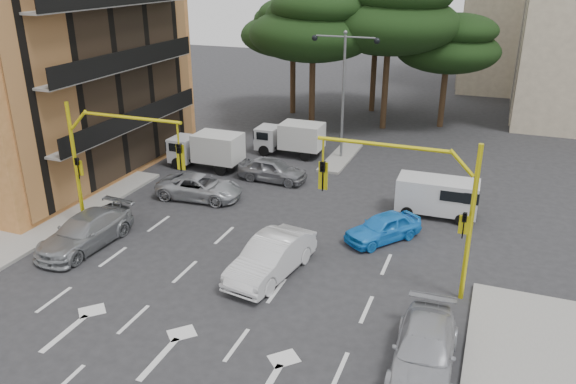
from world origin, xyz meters
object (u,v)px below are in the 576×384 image
at_px(box_truck_a, 206,150).
at_px(box_truck_b, 290,139).
at_px(car_silver_wagon, 85,232).
at_px(car_silver_cross_b, 272,169).
at_px(signal_mast_right, 421,195).
at_px(car_silver_cross_a, 200,187).
at_px(car_blue_compact, 383,227).
at_px(car_white_hatch, 271,257).
at_px(van_white, 437,197).
at_px(signal_mast_left, 106,153).
at_px(car_silver_parked, 424,350).
at_px(street_lamp_center, 344,73).

xyz_separation_m(box_truck_a, box_truck_b, (3.84, 4.16, -0.03)).
distance_m(car_silver_wagon, car_silver_cross_b, 11.33).
bearing_deg(signal_mast_right, box_truck_b, 126.74).
bearing_deg(car_silver_cross_a, car_blue_compact, -102.16).
distance_m(car_silver_cross_a, box_truck_b, 8.72).
distance_m(car_silver_cross_a, box_truck_a, 4.78).
distance_m(car_blue_compact, box_truck_a, 13.29).
xyz_separation_m(car_white_hatch, car_blue_compact, (3.52, 4.57, -0.16)).
xyz_separation_m(car_silver_cross_b, box_truck_a, (-4.54, 0.57, 0.44)).
relative_size(car_silver_cross_a, van_white, 1.17).
bearing_deg(signal_mast_left, car_silver_wagon, -103.01).
height_order(car_silver_parked, van_white, van_white).
relative_size(car_silver_cross_a, car_silver_cross_b, 1.13).
xyz_separation_m(signal_mast_right, car_blue_compact, (-1.93, 3.64, -3.26)).
xyz_separation_m(car_blue_compact, car_silver_wagon, (-12.05, -5.22, 0.08)).
relative_size(street_lamp_center, box_truck_b, 1.76).
relative_size(car_white_hatch, car_blue_compact, 1.29).
relative_size(street_lamp_center, car_silver_cross_b, 1.95).
bearing_deg(car_silver_cross_a, car_white_hatch, -136.70).
distance_m(signal_mast_right, car_silver_cross_a, 13.39).
xyz_separation_m(car_white_hatch, car_silver_parked, (6.49, -3.51, -0.12)).
relative_size(signal_mast_left, van_white, 1.56).
height_order(car_white_hatch, van_white, van_white).
relative_size(signal_mast_right, box_truck_a, 1.32).
bearing_deg(box_truck_b, car_white_hatch, -162.18).
relative_size(street_lamp_center, car_silver_cross_a, 1.72).
bearing_deg(box_truck_a, signal_mast_left, -177.52).
relative_size(street_lamp_center, car_white_hatch, 1.64).
distance_m(car_white_hatch, car_silver_wagon, 8.55).
bearing_deg(car_silver_parked, car_blue_compact, 108.20).
xyz_separation_m(signal_mast_left, street_lamp_center, (6.80, 14.01, 1.54)).
height_order(street_lamp_center, car_silver_parked, street_lamp_center).
bearing_deg(box_truck_b, signal_mast_left, 165.42).
distance_m(car_blue_compact, box_truck_b, 12.82).
bearing_deg(van_white, box_truck_b, -123.10).
bearing_deg(signal_mast_right, car_blue_compact, 117.93).
relative_size(signal_mast_left, box_truck_b, 1.36).
bearing_deg(car_silver_parked, box_truck_a, 135.36).
bearing_deg(car_blue_compact, car_silver_parked, -32.25).
bearing_deg(car_blue_compact, street_lamp_center, 152.76).
xyz_separation_m(car_blue_compact, car_silver_cross_a, (-10.05, 1.37, 0.00)).
distance_m(car_silver_wagon, car_silver_cross_a, 6.89).
bearing_deg(street_lamp_center, car_white_hatch, -84.82).
bearing_deg(car_silver_cross_b, car_silver_parked, -139.58).
bearing_deg(signal_mast_left, car_silver_parked, -16.88).
bearing_deg(car_silver_cross_b, car_silver_cross_a, 147.56).
height_order(car_silver_parked, box_truck_a, box_truck_a).
xyz_separation_m(car_silver_wagon, van_white, (13.93, 8.84, 0.25)).
distance_m(signal_mast_left, car_white_hatch, 8.78).
bearing_deg(car_white_hatch, box_truck_a, 138.60).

